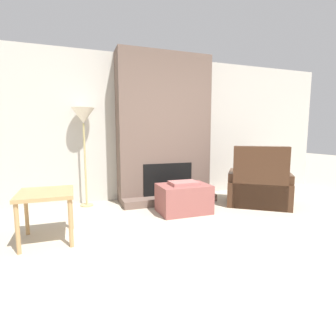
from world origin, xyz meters
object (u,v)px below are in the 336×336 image
ottoman (184,198)px  side_table (46,199)px  floor_lamp_left (83,120)px  armchair (259,188)px

ottoman → side_table: size_ratio=1.22×
ottoman → floor_lamp_left: (-1.39, 0.90, 1.21)m
side_table → floor_lamp_left: floor_lamp_left is taller
side_table → floor_lamp_left: size_ratio=0.39×
side_table → floor_lamp_left: bearing=70.3°
ottoman → side_table: bearing=-166.2°
ottoman → floor_lamp_left: size_ratio=0.47×
floor_lamp_left → armchair: bearing=-19.2°
ottoman → armchair: 1.36m
armchair → side_table: bearing=43.6°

